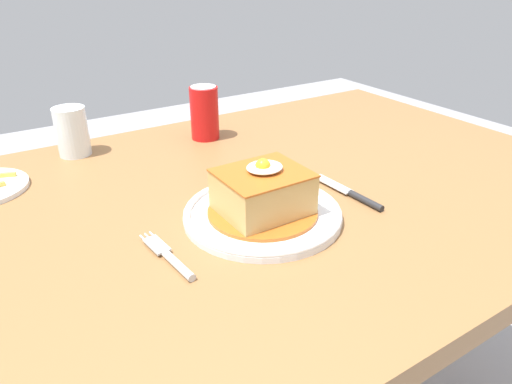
{
  "coord_description": "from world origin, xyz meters",
  "views": [
    {
      "loc": [
        -0.4,
        -0.65,
        1.13
      ],
      "look_at": [
        -0.03,
        -0.07,
        0.79
      ],
      "focal_mm": 32.76,
      "sensor_mm": 36.0,
      "label": 1
    }
  ],
  "objects_px": {
    "soda_can": "(204,113)",
    "drinking_glass": "(73,135)",
    "main_plate": "(263,213)",
    "fork": "(171,258)",
    "knife": "(356,196)"
  },
  "relations": [
    {
      "from": "drinking_glass",
      "to": "fork",
      "type": "bearing_deg",
      "value": -88.5
    },
    {
      "from": "main_plate",
      "to": "fork",
      "type": "height_order",
      "value": "main_plate"
    },
    {
      "from": "fork",
      "to": "drinking_glass",
      "type": "xyz_separation_m",
      "value": [
        -0.01,
        0.49,
        0.04
      ]
    },
    {
      "from": "soda_can",
      "to": "knife",
      "type": "bearing_deg",
      "value": -79.17
    },
    {
      "from": "fork",
      "to": "drinking_glass",
      "type": "height_order",
      "value": "drinking_glass"
    },
    {
      "from": "main_plate",
      "to": "soda_can",
      "type": "distance_m",
      "value": 0.41
    },
    {
      "from": "soda_can",
      "to": "fork",
      "type": "bearing_deg",
      "value": -122.65
    },
    {
      "from": "main_plate",
      "to": "fork",
      "type": "relative_size",
      "value": 1.84
    },
    {
      "from": "soda_can",
      "to": "drinking_glass",
      "type": "height_order",
      "value": "soda_can"
    },
    {
      "from": "fork",
      "to": "knife",
      "type": "bearing_deg",
      "value": 0.4
    },
    {
      "from": "fork",
      "to": "knife",
      "type": "height_order",
      "value": "same"
    },
    {
      "from": "main_plate",
      "to": "fork",
      "type": "bearing_deg",
      "value": -169.21
    },
    {
      "from": "soda_can",
      "to": "drinking_glass",
      "type": "relative_size",
      "value": 1.18
    },
    {
      "from": "main_plate",
      "to": "fork",
      "type": "xyz_separation_m",
      "value": [
        -0.18,
        -0.03,
        -0.0
      ]
    },
    {
      "from": "knife",
      "to": "soda_can",
      "type": "height_order",
      "value": "soda_can"
    }
  ]
}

